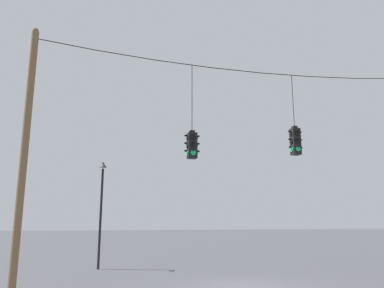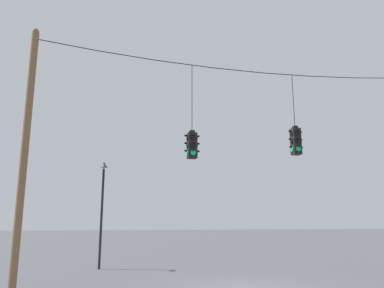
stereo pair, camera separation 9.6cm
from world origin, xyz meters
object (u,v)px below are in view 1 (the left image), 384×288
Objects in this scene: traffic_light_over_intersection at (295,141)px; street_lamp at (101,199)px; utility_pole_left at (24,153)px; traffic_light_near_right_pole at (192,145)px.

traffic_light_over_intersection is 0.65× the size of street_lamp.
traffic_light_over_intersection is at bearing -40.14° from street_lamp.
utility_pole_left is 2.45× the size of traffic_light_near_right_pole.
utility_pole_left is 5.84m from traffic_light_near_right_pole.
street_lamp is at bearing 116.40° from traffic_light_near_right_pole.
utility_pole_left reaches higher than traffic_light_over_intersection.
traffic_light_over_intersection is (4.34, 0.00, 0.38)m from traffic_light_near_right_pole.
traffic_light_near_right_pole is 7.23m from street_lamp.
street_lamp is (-7.47, 6.30, -2.09)m from traffic_light_over_intersection.
street_lamp is at bearing 139.86° from traffic_light_over_intersection.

